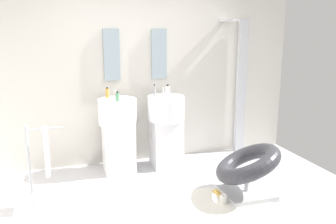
{
  "coord_description": "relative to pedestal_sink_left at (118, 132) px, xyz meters",
  "views": [
    {
      "loc": [
        -1.06,
        -3.32,
        1.88
      ],
      "look_at": [
        0.15,
        0.55,
        0.95
      ],
      "focal_mm": 37.82,
      "sensor_mm": 36.0,
      "label": 1
    }
  ],
  "objects": [
    {
      "name": "soap_bottle_green",
      "position": [
        -0.02,
        -0.16,
        0.51
      ],
      "size": [
        0.05,
        0.05,
        0.13
      ],
      "color": "#59996B",
      "rests_on": "pedestal_sink_left"
    },
    {
      "name": "pedestal_sink_left",
      "position": [
        0.0,
        0.0,
        0.0
      ],
      "size": [
        0.51,
        0.51,
        1.11
      ],
      "color": "white",
      "rests_on": "ground_plane"
    },
    {
      "name": "magazine_ochre",
      "position": [
        1.07,
        -1.07,
        -0.54
      ],
      "size": [
        0.25,
        0.22,
        0.02
      ],
      "primitive_type": "cube",
      "rotation": [
        0.0,
        0.0,
        0.2
      ],
      "color": "gold",
      "rests_on": "area_rug"
    },
    {
      "name": "soap_bottle_grey",
      "position": [
        0.5,
        -0.01,
        0.53
      ],
      "size": [
        0.04,
        0.04,
        0.17
      ],
      "color": "#99999E",
      "rests_on": "pedestal_sink_right"
    },
    {
      "name": "rear_partition",
      "position": [
        0.34,
        0.41,
        0.74
      ],
      "size": [
        4.8,
        0.1,
        2.6
      ],
      "primitive_type": "cube",
      "color": "beige",
      "rests_on": "ground_plane"
    },
    {
      "name": "vanity_mirror_left",
      "position": [
        0.0,
        0.34,
        1.0
      ],
      "size": [
        0.22,
        0.03,
        0.7
      ],
      "primitive_type": "cube",
      "color": "#8C9EA8"
    },
    {
      "name": "soap_bottle_white",
      "position": [
        0.65,
        -0.14,
        0.53
      ],
      "size": [
        0.06,
        0.06,
        0.18
      ],
      "color": "white",
      "rests_on": "pedestal_sink_right"
    },
    {
      "name": "soap_bottle_amber",
      "position": [
        -0.11,
        0.13,
        0.51
      ],
      "size": [
        0.05,
        0.05,
        0.14
      ],
      "color": "#C68C38",
      "rests_on": "pedestal_sink_left"
    },
    {
      "name": "lounge_chair",
      "position": [
        1.29,
        -1.19,
        -0.21
      ],
      "size": [
        1.04,
        1.04,
        0.65
      ],
      "color": "#B7BABF",
      "rests_on": "ground_plane"
    },
    {
      "name": "ground_plane",
      "position": [
        0.34,
        -1.24,
        -0.58
      ],
      "size": [
        4.8,
        3.6,
        0.04
      ],
      "primitive_type": "cube",
      "color": "silver"
    },
    {
      "name": "area_rug",
      "position": [
        0.98,
        -1.23,
        -0.56
      ],
      "size": [
        0.98,
        0.71,
        0.01
      ],
      "primitive_type": "cube",
      "color": "white",
      "rests_on": "ground_plane"
    },
    {
      "name": "shower_column",
      "position": [
        1.96,
        0.29,
        0.52
      ],
      "size": [
        0.49,
        0.24,
        2.05
      ],
      "color": "#B7BABF",
      "rests_on": "ground_plane"
    },
    {
      "name": "towel_rack",
      "position": [
        -0.92,
        -0.83,
        0.07
      ],
      "size": [
        0.37,
        0.22,
        0.95
      ],
      "color": "#B7BABF",
      "rests_on": "ground_plane"
    },
    {
      "name": "vanity_mirror_right",
      "position": [
        0.67,
        0.34,
        1.0
      ],
      "size": [
        0.22,
        0.03,
        0.7
      ],
      "primitive_type": "cube",
      "color": "#8C9EA8"
    },
    {
      "name": "pedestal_sink_right",
      "position": [
        0.67,
        0.0,
        0.0
      ],
      "size": [
        0.51,
        0.51,
        1.11
      ],
      "color": "white",
      "rests_on": "ground_plane"
    },
    {
      "name": "coffee_mug",
      "position": [
        0.94,
        -1.3,
        -0.5
      ],
      "size": [
        0.07,
        0.07,
        0.1
      ],
      "primitive_type": "cylinder",
      "color": "white",
      "rests_on": "area_rug"
    }
  ]
}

